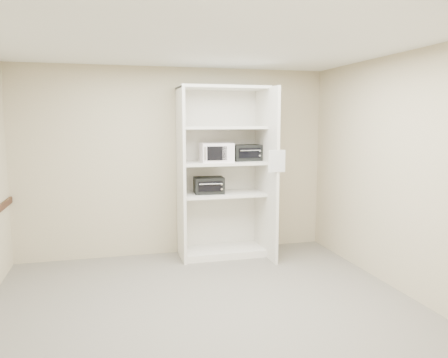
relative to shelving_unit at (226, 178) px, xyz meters
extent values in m
cube|color=#605C51|center=(-0.67, -1.70, -1.13)|extent=(4.50, 4.00, 0.01)
cube|color=white|center=(-0.67, -1.70, 1.57)|extent=(4.50, 4.00, 0.01)
cube|color=#C4B497|center=(-0.67, 0.30, 0.22)|extent=(4.50, 0.02, 2.70)
cube|color=#C4B497|center=(-0.67, -3.70, 0.22)|extent=(4.50, 0.02, 2.70)
cube|color=#C4B497|center=(1.58, -1.70, 0.22)|extent=(0.02, 4.00, 2.70)
cube|color=white|center=(-0.65, -0.02, 0.07)|extent=(0.04, 0.60, 2.40)
cube|color=white|center=(0.55, -0.17, 0.07)|extent=(0.04, 0.90, 2.40)
cube|color=white|center=(-0.05, 0.28, 0.07)|extent=(1.24, 0.02, 2.40)
cube|color=white|center=(-0.05, 0.00, -1.08)|extent=(1.16, 0.56, 0.10)
cube|color=white|center=(-0.05, 0.00, -0.23)|extent=(1.16, 0.56, 0.04)
cube|color=white|center=(-0.05, 0.00, 0.22)|extent=(1.16, 0.56, 0.04)
cube|color=white|center=(-0.05, 0.00, 0.72)|extent=(1.16, 0.56, 0.04)
cube|color=white|center=(-0.05, 0.00, 1.27)|extent=(1.24, 0.60, 0.04)
cube|color=white|center=(-0.14, -0.04, 0.37)|extent=(0.46, 0.35, 0.27)
cube|color=black|center=(0.31, 0.05, 0.35)|extent=(0.42, 0.33, 0.23)
cube|color=black|center=(-0.25, 0.01, -0.10)|extent=(0.43, 0.34, 0.23)
cube|color=white|center=(0.53, -0.63, 0.29)|extent=(0.23, 0.01, 0.29)
camera|label=1|loc=(-1.59, -5.98, 0.81)|focal=35.00mm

